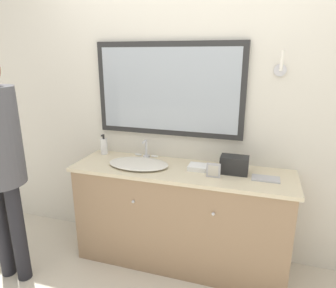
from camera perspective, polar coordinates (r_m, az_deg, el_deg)
ground_plane at (r=2.62m, az=0.53°, el=-24.55°), size 14.00×14.00×0.00m
wall_back at (r=2.54m, az=4.08°, el=6.55°), size 8.00×0.18×2.55m
vanity_counter at (r=2.57m, az=2.31°, el=-13.63°), size 1.77×0.52×0.85m
sink_basin at (r=2.47m, az=-5.59°, el=-3.66°), size 0.50×0.37×0.18m
soap_bottle at (r=2.79m, az=-12.09°, el=-0.37°), size 0.06×0.06×0.19m
appliance_box at (r=2.34m, az=12.51°, el=-3.90°), size 0.21×0.13×0.13m
picture_frame at (r=2.24m, az=8.64°, el=-5.00°), size 0.10×0.01×0.11m
hand_towel_near_sink at (r=2.39m, az=5.72°, el=-4.42°), size 0.15×0.13×0.04m
metal_tray at (r=2.31m, az=18.11°, el=-6.29°), size 0.20×0.12×0.01m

